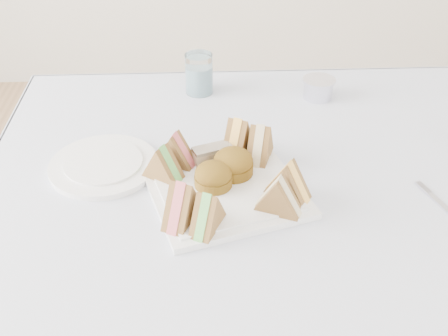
{
  "coord_description": "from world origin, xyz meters",
  "views": [
    {
      "loc": [
        -0.11,
        -0.74,
        1.34
      ],
      "look_at": [
        -0.07,
        0.03,
        0.8
      ],
      "focal_mm": 45.0,
      "sensor_mm": 36.0,
      "label": 1
    }
  ],
  "objects": [
    {
      "name": "sandwich_br_b",
      "position": [
        -0.04,
        0.14,
        0.79
      ],
      "size": [
        0.07,
        0.09,
        0.07
      ],
      "primitive_type": null,
      "rotation": [
        0.0,
        0.0,
        -2.02
      ],
      "color": "brown",
      "rests_on": "serving_plate"
    },
    {
      "name": "sandwich_fr_a",
      "position": [
        0.03,
        0.0,
        0.79
      ],
      "size": [
        0.08,
        0.07,
        0.07
      ],
      "primitive_type": null,
      "rotation": [
        0.0,
        0.0,
        -0.6
      ],
      "color": "brown",
      "rests_on": "serving_plate"
    },
    {
      "name": "sandwich_bl_b",
      "position": [
        -0.16,
        0.1,
        0.79
      ],
      "size": [
        0.08,
        0.06,
        0.07
      ],
      "primitive_type": null,
      "rotation": [
        0.0,
        0.0,
        2.7
      ],
      "color": "brown",
      "rests_on": "serving_plate"
    },
    {
      "name": "serving_plate",
      "position": [
        -0.07,
        0.03,
        0.75
      ],
      "size": [
        0.31,
        0.31,
        0.01
      ],
      "primitive_type": "cube",
      "rotation": [
        0.0,
        0.0,
        0.3
      ],
      "color": "white",
      "rests_on": "tablecloth"
    },
    {
      "name": "pastry_slice",
      "position": [
        -0.09,
        0.1,
        0.77
      ],
      "size": [
        0.08,
        0.05,
        0.03
      ],
      "primitive_type": "cube",
      "rotation": [
        0.0,
        0.0,
        0.36
      ],
      "color": "tan",
      "rests_on": "serving_plate"
    },
    {
      "name": "scone_left",
      "position": [
        -0.09,
        0.03,
        0.78
      ],
      "size": [
        0.08,
        0.08,
        0.04
      ],
      "primitive_type": "cylinder",
      "rotation": [
        0.0,
        0.0,
        0.16
      ],
      "color": "brown",
      "rests_on": "serving_plate"
    },
    {
      "name": "sandwich_fr_b",
      "position": [
        0.01,
        -0.04,
        0.79
      ],
      "size": [
        0.08,
        0.06,
        0.07
      ],
      "primitive_type": null,
      "rotation": [
        0.0,
        0.0,
        -0.4
      ],
      "color": "brown",
      "rests_on": "serving_plate"
    },
    {
      "name": "tea_strainer",
      "position": [
        0.15,
        0.37,
        0.77
      ],
      "size": [
        0.09,
        0.09,
        0.04
      ],
      "primitive_type": "cylinder",
      "rotation": [
        0.0,
        0.0,
        -0.23
      ],
      "color": "silver",
      "rests_on": "tablecloth"
    },
    {
      "name": "water_glass",
      "position": [
        -0.11,
        0.41,
        0.79
      ],
      "size": [
        0.08,
        0.08,
        0.09
      ],
      "primitive_type": "cylinder",
      "rotation": [
        0.0,
        0.0,
        0.25
      ],
      "color": "white",
      "rests_on": "tablecloth"
    },
    {
      "name": "tablecloth",
      "position": [
        0.0,
        0.0,
        0.74
      ],
      "size": [
        1.02,
        1.02,
        0.01
      ],
      "primitive_type": "cube",
      "color": "silver",
      "rests_on": "table"
    },
    {
      "name": "sandwich_fl_a",
      "position": [
        -0.14,
        -0.05,
        0.79
      ],
      "size": [
        0.07,
        0.09,
        0.07
      ],
      "primitive_type": null,
      "rotation": [
        0.0,
        0.0,
        1.12
      ],
      "color": "brown",
      "rests_on": "serving_plate"
    },
    {
      "name": "side_plate",
      "position": [
        -0.29,
        0.11,
        0.75
      ],
      "size": [
        0.21,
        0.21,
        0.01
      ],
      "primitive_type": "cylinder",
      "rotation": [
        0.0,
        0.0,
        0.06
      ],
      "color": "white",
      "rests_on": "tablecloth"
    },
    {
      "name": "scone_right",
      "position": [
        -0.05,
        0.06,
        0.78
      ],
      "size": [
        0.1,
        0.1,
        0.05
      ],
      "primitive_type": "cylinder",
      "rotation": [
        0.0,
        0.0,
        0.71
      ],
      "color": "brown",
      "rests_on": "serving_plate"
    },
    {
      "name": "sandwich_bl_a",
      "position": [
        -0.18,
        0.06,
        0.79
      ],
      "size": [
        0.08,
        0.07,
        0.07
      ],
      "primitive_type": null,
      "rotation": [
        0.0,
        0.0,
        2.53
      ],
      "color": "brown",
      "rests_on": "serving_plate"
    },
    {
      "name": "sandwich_fl_b",
      "position": [
        -0.1,
        -0.07,
        0.79
      ],
      "size": [
        0.06,
        0.08,
        0.07
      ],
      "primitive_type": null,
      "rotation": [
        0.0,
        0.0,
        1.12
      ],
      "color": "brown",
      "rests_on": "serving_plate"
    },
    {
      "name": "sandwich_br_a",
      "position": [
        -0.0,
        0.11,
        0.79
      ],
      "size": [
        0.06,
        0.09,
        0.07
      ],
      "primitive_type": null,
      "rotation": [
        0.0,
        0.0,
        -1.89
      ],
      "color": "brown",
      "rests_on": "serving_plate"
    }
  ]
}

